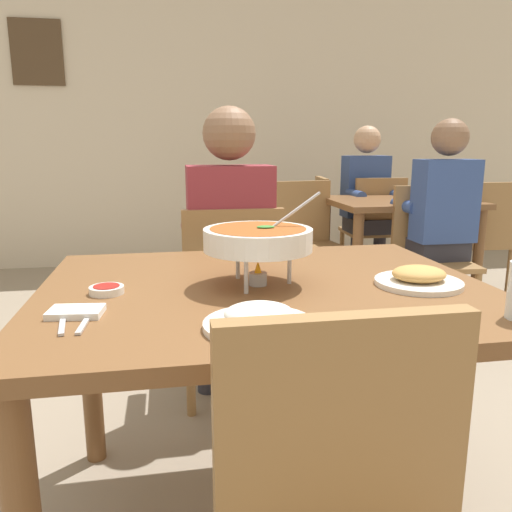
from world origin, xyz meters
The scene contains 20 objects.
cafe_rear_partition centered at (0.00, 3.74, 1.50)m, with size 10.00×0.10×3.00m, color beige.
picture_frame_hung centered at (-1.34, 3.68, 1.96)m, with size 0.44×0.03×0.56m, color #4C3823.
dining_table_main centered at (0.00, 0.00, 0.66)m, with size 1.24×1.00×0.77m.
chair_diner_main centered at (0.00, 0.78, 0.51)m, with size 0.44×0.44×0.90m.
diner_main centered at (0.00, 0.82, 0.75)m, with size 0.40×0.45×1.31m.
curry_bowl centered at (-0.02, 0.00, 0.90)m, with size 0.33×0.30×0.26m.
rice_plate centered at (-0.08, -0.34, 0.79)m, with size 0.24×0.24×0.06m.
appetizer_plate centered at (0.42, -0.08, 0.79)m, with size 0.24×0.24×0.06m.
sauce_dish centered at (-0.43, -0.01, 0.78)m, with size 0.09×0.09×0.02m.
napkin_folded centered at (-0.48, -0.18, 0.78)m, with size 0.12×0.08×0.02m, color white.
fork_utensil centered at (-0.50, -0.23, 0.77)m, with size 0.01×0.17×0.01m, color silver.
spoon_utensil centered at (-0.45, -0.23, 0.77)m, with size 0.01×0.17×0.01m, color silver.
dining_table_far centered at (1.40, 2.08, 0.63)m, with size 1.00×0.80×0.77m.
chair_bg_left centered at (1.43, 2.56, 0.51)m, with size 0.47×0.47×0.90m.
chair_bg_middle centered at (1.37, 1.56, 0.51)m, with size 0.48×0.48×0.90m.
chair_bg_right centered at (0.88, 2.64, 0.51)m, with size 0.49×0.49×0.90m.
chair_bg_corner centered at (0.74, 2.13, 0.51)m, with size 0.50×0.50×0.90m.
chair_bg_window centered at (2.01, 1.97, 0.51)m, with size 0.46×0.46×0.90m.
patron_bg_left centered at (1.36, 2.60, 0.75)m, with size 0.40×0.45×1.31m.
patron_bg_middle centered at (1.42, 1.54, 0.75)m, with size 0.40×0.45×1.31m.
Camera 1 is at (-0.27, -1.34, 1.15)m, focal length 35.42 mm.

